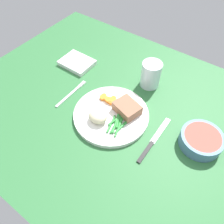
{
  "coord_description": "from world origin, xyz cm",
  "views": [
    {
      "loc": [
        28.82,
        -43.83,
        65.73
      ],
      "look_at": [
        0.38,
        -4.0,
        4.6
      ],
      "focal_mm": 36.06,
      "sensor_mm": 36.0,
      "label": 1
    }
  ],
  "objects_px": {
    "fork": "(71,94)",
    "napkin": "(77,63)",
    "meat_portion": "(127,108)",
    "dinner_plate": "(112,115)",
    "knife": "(154,141)",
    "salad_bowl": "(201,140)",
    "water_glass": "(151,76)"
  },
  "relations": [
    {
      "from": "knife",
      "to": "salad_bowl",
      "type": "relative_size",
      "value": 1.51
    },
    {
      "from": "dinner_plate",
      "to": "meat_portion",
      "type": "relative_size",
      "value": 3.08
    },
    {
      "from": "water_glass",
      "to": "dinner_plate",
      "type": "bearing_deg",
      "value": -96.76
    },
    {
      "from": "fork",
      "to": "water_glass",
      "type": "bearing_deg",
      "value": 41.64
    },
    {
      "from": "meat_portion",
      "to": "knife",
      "type": "distance_m",
      "value": 0.14
    },
    {
      "from": "dinner_plate",
      "to": "knife",
      "type": "height_order",
      "value": "dinner_plate"
    },
    {
      "from": "knife",
      "to": "napkin",
      "type": "relative_size",
      "value": 1.51
    },
    {
      "from": "dinner_plate",
      "to": "knife",
      "type": "distance_m",
      "value": 0.17
    },
    {
      "from": "meat_portion",
      "to": "water_glass",
      "type": "relative_size",
      "value": 0.83
    },
    {
      "from": "meat_portion",
      "to": "salad_bowl",
      "type": "height_order",
      "value": "meat_portion"
    },
    {
      "from": "meat_portion",
      "to": "napkin",
      "type": "bearing_deg",
      "value": 162.35
    },
    {
      "from": "dinner_plate",
      "to": "water_glass",
      "type": "height_order",
      "value": "water_glass"
    },
    {
      "from": "dinner_plate",
      "to": "water_glass",
      "type": "bearing_deg",
      "value": 83.24
    },
    {
      "from": "fork",
      "to": "knife",
      "type": "distance_m",
      "value": 0.36
    },
    {
      "from": "fork",
      "to": "salad_bowl",
      "type": "xyz_separation_m",
      "value": [
        0.49,
        0.08,
        0.02
      ]
    },
    {
      "from": "fork",
      "to": "knife",
      "type": "height_order",
      "value": "knife"
    },
    {
      "from": "dinner_plate",
      "to": "napkin",
      "type": "xyz_separation_m",
      "value": [
        -0.29,
        0.15,
        0.0
      ]
    },
    {
      "from": "knife",
      "to": "water_glass",
      "type": "bearing_deg",
      "value": 120.38
    },
    {
      "from": "meat_portion",
      "to": "salad_bowl",
      "type": "distance_m",
      "value": 0.26
    },
    {
      "from": "meat_portion",
      "to": "napkin",
      "type": "relative_size",
      "value": 0.64
    },
    {
      "from": "dinner_plate",
      "to": "salad_bowl",
      "type": "bearing_deg",
      "value": 14.13
    },
    {
      "from": "knife",
      "to": "water_glass",
      "type": "distance_m",
      "value": 0.27
    },
    {
      "from": "knife",
      "to": "dinner_plate",
      "type": "bearing_deg",
      "value": 176.68
    },
    {
      "from": "water_glass",
      "to": "napkin",
      "type": "distance_m",
      "value": 0.33
    },
    {
      "from": "knife",
      "to": "water_glass",
      "type": "height_order",
      "value": "water_glass"
    },
    {
      "from": "meat_portion",
      "to": "fork",
      "type": "xyz_separation_m",
      "value": [
        -0.23,
        -0.04,
        -0.03
      ]
    },
    {
      "from": "meat_portion",
      "to": "water_glass",
      "type": "height_order",
      "value": "water_glass"
    },
    {
      "from": "knife",
      "to": "salad_bowl",
      "type": "height_order",
      "value": "salad_bowl"
    },
    {
      "from": "napkin",
      "to": "meat_portion",
      "type": "bearing_deg",
      "value": -17.65
    },
    {
      "from": "water_glass",
      "to": "meat_portion",
      "type": "bearing_deg",
      "value": -86.86
    },
    {
      "from": "fork",
      "to": "napkin",
      "type": "height_order",
      "value": "napkin"
    },
    {
      "from": "meat_portion",
      "to": "salad_bowl",
      "type": "xyz_separation_m",
      "value": [
        0.26,
        0.03,
        -0.01
      ]
    }
  ]
}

